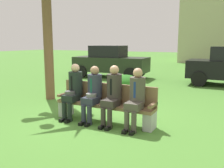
{
  "coord_description": "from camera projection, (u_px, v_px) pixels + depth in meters",
  "views": [
    {
      "loc": [
        3.0,
        -5.02,
        1.87
      ],
      "look_at": [
        0.26,
        0.27,
        0.85
      ],
      "focal_mm": 39.42,
      "sensor_mm": 36.0,
      "label": 1
    }
  ],
  "objects": [
    {
      "name": "ground_plane",
      "position": [
        98.0,
        119.0,
        6.07
      ],
      "size": [
        80.0,
        80.0,
        0.0
      ],
      "primitive_type": "plane",
      "color": "#4A8230"
    },
    {
      "name": "park_bench",
      "position": [
        105.0,
        103.0,
        5.82
      ],
      "size": [
        2.45,
        0.44,
        0.9
      ],
      "color": "brown",
      "rests_on": "ground"
    },
    {
      "name": "seated_man_leftmost",
      "position": [
        74.0,
        88.0,
        6.03
      ],
      "size": [
        0.34,
        0.72,
        1.35
      ],
      "color": "#1E2823",
      "rests_on": "ground"
    },
    {
      "name": "seated_man_centerleft",
      "position": [
        93.0,
        91.0,
        5.77
      ],
      "size": [
        0.34,
        0.72,
        1.32
      ],
      "color": "#2D3342",
      "rests_on": "ground"
    },
    {
      "name": "seated_man_centerright",
      "position": [
        113.0,
        92.0,
        5.54
      ],
      "size": [
        0.34,
        0.72,
        1.35
      ],
      "color": "#38332D",
      "rests_on": "ground"
    },
    {
      "name": "seated_man_rightmost",
      "position": [
        136.0,
        95.0,
        5.28
      ],
      "size": [
        0.34,
        0.72,
        1.32
      ],
      "color": "#4C473D",
      "rests_on": "ground"
    },
    {
      "name": "shrub_near_bench",
      "position": [
        126.0,
        84.0,
        9.1
      ],
      "size": [
        1.09,
        1.0,
        0.68
      ],
      "primitive_type": "ellipsoid",
      "color": "#296F1F",
      "rests_on": "ground"
    },
    {
      "name": "parked_car_near",
      "position": [
        110.0,
        62.0,
        13.07
      ],
      "size": [
        3.99,
        1.9,
        1.68
      ],
      "color": "#232D1E",
      "rests_on": "ground"
    }
  ]
}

